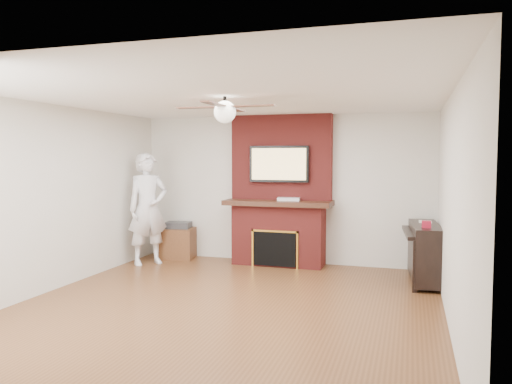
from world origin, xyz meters
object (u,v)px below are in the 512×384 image
(person, at_px, (148,209))
(piano, at_px, (424,251))
(side_table, at_px, (178,241))
(fireplace, at_px, (280,205))

(person, relative_size, piano, 1.43)
(piano, bearing_deg, side_table, 168.22)
(person, bearing_deg, fireplace, -32.42)
(side_table, relative_size, piano, 0.49)
(side_table, distance_m, piano, 4.17)
(fireplace, bearing_deg, piano, -14.50)
(person, distance_m, piano, 4.42)
(fireplace, relative_size, side_table, 3.87)
(person, height_order, side_table, person)
(fireplace, height_order, side_table, fireplace)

